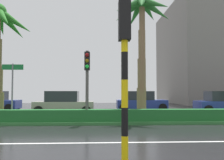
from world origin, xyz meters
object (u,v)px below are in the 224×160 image
object	(u,v)px
traffic_signal_median_right	(87,72)
car_in_traffic_third	(141,101)
street_name_sign	(12,84)
car_in_traffic_fourth	(224,103)
car_in_traffic_second	(64,103)
palm_tree_centre	(142,21)
traffic_signal_foreground	(124,49)

from	to	relation	value
traffic_signal_median_right	car_in_traffic_third	xyz separation A→B (m)	(4.23, 8.26, -1.86)
street_name_sign	car_in_traffic_fourth	distance (m)	15.20
car_in_traffic_second	car_in_traffic_fourth	distance (m)	12.24
traffic_signal_median_right	car_in_traffic_fourth	xyz separation A→B (m)	(10.24, 5.62, -1.86)
car_in_traffic_fourth	palm_tree_centre	bearing A→B (deg)	-150.97
car_in_traffic_third	car_in_traffic_fourth	size ratio (longest dim) A/B	1.00
traffic_signal_foreground	car_in_traffic_third	size ratio (longest dim) A/B	0.91
palm_tree_centre	car_in_traffic_fourth	bearing A→B (deg)	29.03
traffic_signal_median_right	car_in_traffic_third	world-z (taller)	traffic_signal_median_right
traffic_signal_median_right	street_name_sign	world-z (taller)	traffic_signal_median_right
street_name_sign	car_in_traffic_fourth	world-z (taller)	street_name_sign
palm_tree_centre	car_in_traffic_second	bearing A→B (deg)	145.79
traffic_signal_foreground	car_in_traffic_fourth	bearing A→B (deg)	-125.58
traffic_signal_median_right	traffic_signal_foreground	distance (m)	7.05
traffic_signal_foreground	car_in_traffic_third	bearing A→B (deg)	-101.03
car_in_traffic_fourth	car_in_traffic_third	bearing A→B (deg)	156.27
traffic_signal_median_right	traffic_signal_foreground	xyz separation A→B (m)	(1.27, -6.93, 0.02)
traffic_signal_foreground	car_in_traffic_fourth	world-z (taller)	traffic_signal_foreground
palm_tree_centre	car_in_traffic_third	distance (m)	8.39
traffic_signal_median_right	traffic_signal_foreground	world-z (taller)	traffic_signal_foreground
car_in_traffic_third	palm_tree_centre	bearing A→B (deg)	-98.83
traffic_signal_median_right	traffic_signal_foreground	size ratio (longest dim) A/B	0.94
street_name_sign	car_in_traffic_second	bearing A→B (deg)	69.07
street_name_sign	car_in_traffic_second	world-z (taller)	street_name_sign
street_name_sign	car_in_traffic_third	xyz separation A→B (m)	(8.14, 8.04, -1.25)
traffic_signal_foreground	palm_tree_centre	bearing A→B (deg)	-102.67
palm_tree_centre	traffic_signal_foreground	bearing A→B (deg)	-102.67
traffic_signal_median_right	car_in_traffic_fourth	bearing A→B (deg)	28.74
street_name_sign	palm_tree_centre	bearing A→B (deg)	11.82
palm_tree_centre	car_in_traffic_third	size ratio (longest dim) A/B	1.75
palm_tree_centre	car_in_traffic_second	distance (m)	8.13
traffic_signal_foreground	car_in_traffic_fourth	distance (m)	15.54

